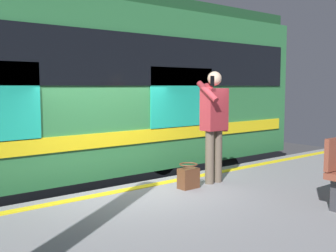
{
  "coord_description": "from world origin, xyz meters",
  "views": [
    {
      "loc": [
        3.49,
        5.25,
        2.52
      ],
      "look_at": [
        -0.54,
        0.3,
        1.89
      ],
      "focal_mm": 43.59,
      "sensor_mm": 36.0,
      "label": 1
    }
  ],
  "objects": [
    {
      "name": "track_rail_far",
      "position": [
        0.0,
        -2.74,
        0.08
      ],
      "size": [
        16.31,
        0.08,
        0.16
      ],
      "primitive_type": "cube",
      "color": "slate",
      "rests_on": "ground"
    },
    {
      "name": "train_carriage",
      "position": [
        0.14,
        -2.02,
        2.55
      ],
      "size": [
        10.19,
        2.81,
        4.03
      ],
      "color": "#2D723F",
      "rests_on": "ground"
    },
    {
      "name": "handbag",
      "position": [
        -0.53,
        0.8,
        1.16
      ],
      "size": [
        0.3,
        0.28,
        0.37
      ],
      "color": "#59331E",
      "rests_on": "platform"
    },
    {
      "name": "ground_plane",
      "position": [
        0.0,
        0.0,
        0.0
      ],
      "size": [
        24.08,
        24.08,
        0.0
      ],
      "primitive_type": "plane",
      "color": "#3D3D3F"
    },
    {
      "name": "passenger",
      "position": [
        -1.08,
        0.77,
        2.02
      ],
      "size": [
        0.57,
        0.55,
        1.75
      ],
      "color": "brown",
      "rests_on": "platform"
    },
    {
      "name": "track_rail_near",
      "position": [
        0.0,
        -1.31,
        0.08
      ],
      "size": [
        16.31,
        0.08,
        0.16
      ],
      "primitive_type": "cube",
      "color": "slate",
      "rests_on": "ground"
    },
    {
      "name": "safety_line",
      "position": [
        0.0,
        0.3,
        0.99
      ],
      "size": [
        12.29,
        0.16,
        0.01
      ],
      "primitive_type": "cube",
      "color": "yellow",
      "rests_on": "platform"
    }
  ]
}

